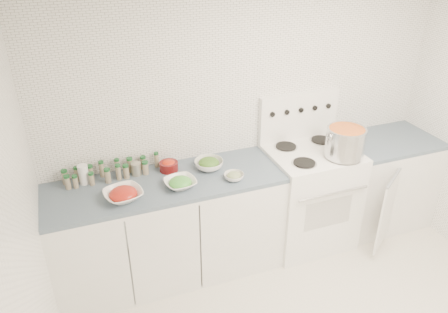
# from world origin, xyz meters

# --- Properties ---
(room_walls) EXTENTS (3.54, 3.04, 2.52)m
(room_walls) POSITION_xyz_m (0.00, 0.00, 1.56)
(room_walls) COLOR white
(room_walls) RESTS_ON ground
(counter_left) EXTENTS (1.85, 0.62, 0.90)m
(counter_left) POSITION_xyz_m (-0.82, 1.19, 0.45)
(counter_left) COLOR white
(counter_left) RESTS_ON ground
(stove) EXTENTS (0.76, 0.70, 1.36)m
(stove) POSITION_xyz_m (0.48, 1.19, 0.50)
(stove) COLOR white
(stove) RESTS_ON ground
(counter_right) EXTENTS (0.89, 0.86, 0.90)m
(counter_right) POSITION_xyz_m (1.30, 1.19, 0.45)
(counter_right) COLOR white
(counter_right) RESTS_ON ground
(stock_pot) EXTENTS (0.35, 0.32, 0.25)m
(stock_pot) POSITION_xyz_m (0.67, 1.00, 1.08)
(stock_pot) COLOR silver
(stock_pot) RESTS_ON stove
(bowl_tomato) EXTENTS (0.32, 0.32, 0.09)m
(bowl_tomato) POSITION_xyz_m (-1.17, 1.07, 0.94)
(bowl_tomato) COLOR white
(bowl_tomato) RESTS_ON counter_left
(bowl_snowpea) EXTENTS (0.27, 0.27, 0.08)m
(bowl_snowpea) POSITION_xyz_m (-0.73, 1.08, 0.93)
(bowl_snowpea) COLOR white
(bowl_snowpea) RESTS_ON counter_left
(bowl_broccoli) EXTENTS (0.25, 0.25, 0.09)m
(bowl_broccoli) POSITION_xyz_m (-0.44, 1.27, 0.94)
(bowl_broccoli) COLOR white
(bowl_broccoli) RESTS_ON counter_left
(bowl_zucchini) EXTENTS (0.16, 0.16, 0.06)m
(bowl_zucchini) POSITION_xyz_m (-0.31, 1.04, 0.93)
(bowl_zucchini) COLOR white
(bowl_zucchini) RESTS_ON counter_left
(bowl_pepper) EXTENTS (0.15, 0.15, 0.09)m
(bowl_pepper) POSITION_xyz_m (-0.75, 1.35, 0.95)
(bowl_pepper) COLOR #580F0F
(bowl_pepper) RESTS_ON counter_left
(salt_canister) EXTENTS (0.08, 0.08, 0.16)m
(salt_canister) POSITION_xyz_m (-1.41, 1.39, 0.98)
(salt_canister) COLOR white
(salt_canister) RESTS_ON counter_left
(tin_can) EXTENTS (0.11, 0.11, 0.10)m
(tin_can) POSITION_xyz_m (-1.01, 1.38, 0.95)
(tin_can) COLOR #A8A38E
(tin_can) RESTS_ON counter_left
(spice_cluster) EXTENTS (0.76, 0.16, 0.14)m
(spice_cluster) POSITION_xyz_m (-1.22, 1.40, 0.96)
(spice_cluster) COLOR gray
(spice_cluster) RESTS_ON counter_left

